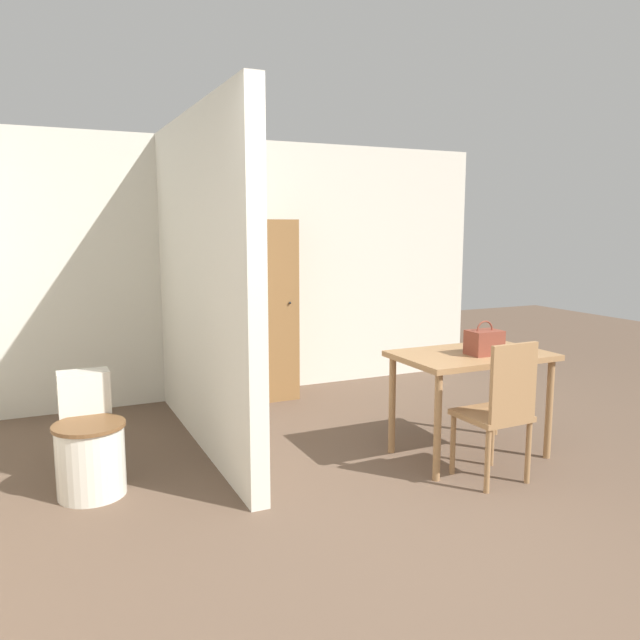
{
  "coord_description": "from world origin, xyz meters",
  "views": [
    {
      "loc": [
        -1.72,
        -2.05,
        1.67
      ],
      "look_at": [
        0.17,
        2.04,
        0.99
      ],
      "focal_mm": 35.0,
      "sensor_mm": 36.0,
      "label": 1
    }
  ],
  "objects_px": {
    "wooden_chair": "(500,408)",
    "wooden_cabinet": "(269,310)",
    "dining_table": "(471,366)",
    "toilet": "(89,447)",
    "handbag": "(484,342)"
  },
  "relations": [
    {
      "from": "handbag",
      "to": "wooden_cabinet",
      "type": "height_order",
      "value": "wooden_cabinet"
    },
    {
      "from": "wooden_chair",
      "to": "toilet",
      "type": "xyz_separation_m",
      "value": [
        -2.43,
        0.97,
        -0.21
      ]
    },
    {
      "from": "toilet",
      "to": "dining_table",
      "type": "bearing_deg",
      "value": -10.69
    },
    {
      "from": "wooden_chair",
      "to": "toilet",
      "type": "relative_size",
      "value": 1.29
    },
    {
      "from": "wooden_chair",
      "to": "wooden_cabinet",
      "type": "distance_m",
      "value": 2.7
    },
    {
      "from": "dining_table",
      "to": "wooden_chair",
      "type": "height_order",
      "value": "wooden_chair"
    },
    {
      "from": "handbag",
      "to": "toilet",
      "type": "bearing_deg",
      "value": 167.72
    },
    {
      "from": "toilet",
      "to": "wooden_chair",
      "type": "bearing_deg",
      "value": -21.64
    },
    {
      "from": "wooden_chair",
      "to": "wooden_cabinet",
      "type": "bearing_deg",
      "value": 101.66
    },
    {
      "from": "wooden_chair",
      "to": "handbag",
      "type": "height_order",
      "value": "handbag"
    },
    {
      "from": "wooden_chair",
      "to": "wooden_cabinet",
      "type": "relative_size",
      "value": 0.55
    },
    {
      "from": "dining_table",
      "to": "wooden_cabinet",
      "type": "xyz_separation_m",
      "value": [
        -0.77,
        2.13,
        0.19
      ]
    },
    {
      "from": "dining_table",
      "to": "wooden_chair",
      "type": "relative_size",
      "value": 1.15
    },
    {
      "from": "toilet",
      "to": "wooden_cabinet",
      "type": "bearing_deg",
      "value": 42.16
    },
    {
      "from": "toilet",
      "to": "handbag",
      "type": "relative_size",
      "value": 3.01
    }
  ]
}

